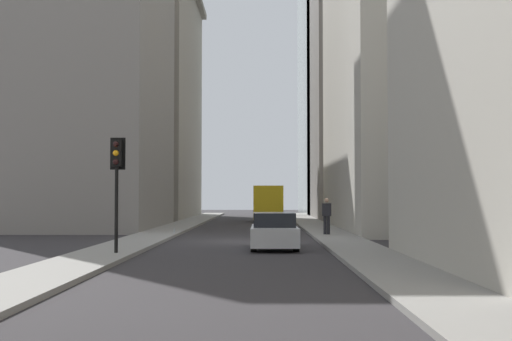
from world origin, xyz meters
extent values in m
plane|color=#302D30|center=(0.00, 0.00, 0.00)|extent=(135.00, 135.00, 0.00)
cube|color=gray|center=(0.00, 4.50, 0.07)|extent=(90.00, 2.20, 0.14)
cube|color=gray|center=(0.00, -4.50, 0.07)|extent=(90.00, 2.20, 0.14)
cube|color=gray|center=(30.84, -10.60, 15.58)|extent=(14.40, 10.00, 31.16)
cube|color=#B7B2A5|center=(10.64, -10.60, 13.95)|extent=(19.04, 10.00, 27.89)
cube|color=gray|center=(30.93, 10.60, 11.96)|extent=(19.38, 10.00, 23.93)
cube|color=gray|center=(11.70, 10.60, 14.21)|extent=(13.67, 10.00, 28.41)
cube|color=yellow|center=(21.55, -1.40, 1.54)|extent=(4.60, 2.25, 2.60)
cube|color=#38383D|center=(24.75, -1.40, 1.19)|extent=(1.90, 2.25, 1.90)
cube|color=black|center=(24.75, -1.40, 1.79)|extent=(1.92, 2.09, 0.64)
cylinder|color=black|center=(24.75, -2.38, 0.44)|extent=(0.88, 0.28, 0.88)
cylinder|color=black|center=(24.75, -0.41, 0.44)|extent=(0.88, 0.28, 0.88)
cylinder|color=black|center=(20.15, -2.38, 0.44)|extent=(0.88, 0.28, 0.88)
cylinder|color=black|center=(20.15, -0.41, 0.44)|extent=(0.88, 0.28, 0.88)
cube|color=#B7BABF|center=(-4.17, -1.40, 0.53)|extent=(4.30, 1.78, 0.70)
cube|color=black|center=(-4.37, -1.40, 1.15)|extent=(2.10, 1.58, 0.54)
cylinder|color=black|center=(-2.82, -2.18, 0.32)|extent=(0.64, 0.22, 0.64)
cylinder|color=black|center=(-2.82, -0.62, 0.32)|extent=(0.64, 0.22, 0.64)
cylinder|color=black|center=(-5.52, -2.18, 0.32)|extent=(0.64, 0.22, 0.64)
cylinder|color=black|center=(-5.52, -0.62, 0.32)|extent=(0.64, 0.22, 0.64)
cylinder|color=black|center=(-7.50, 4.02, 1.60)|extent=(0.12, 0.12, 2.92)
cube|color=black|center=(-7.50, 4.02, 3.51)|extent=(0.28, 0.32, 0.90)
cube|color=black|center=(-7.34, 4.02, 3.51)|extent=(0.03, 0.52, 1.10)
sphere|color=black|center=(-7.66, 4.02, 3.81)|extent=(0.20, 0.20, 0.20)
sphere|color=orange|center=(-7.66, 4.02, 3.51)|extent=(0.20, 0.20, 0.20)
sphere|color=black|center=(-7.66, 4.02, 3.21)|extent=(0.20, 0.20, 0.20)
cylinder|color=black|center=(3.22, -4.25, 0.60)|extent=(0.16, 0.16, 0.91)
cylinder|color=black|center=(3.22, -4.08, 0.60)|extent=(0.16, 0.16, 0.91)
cube|color=#232328|center=(3.22, -4.17, 1.37)|extent=(0.26, 0.44, 0.64)
sphere|color=tan|center=(3.22, -4.17, 1.84)|extent=(0.22, 0.22, 0.22)
cylinder|color=#999EA3|center=(4.54, 3.67, 0.24)|extent=(0.07, 0.07, 0.20)
cylinder|color=#999EA3|center=(4.54, 3.67, 0.38)|extent=(0.03, 0.03, 0.07)
camera|label=1|loc=(-29.68, -0.93, 2.06)|focal=45.93mm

